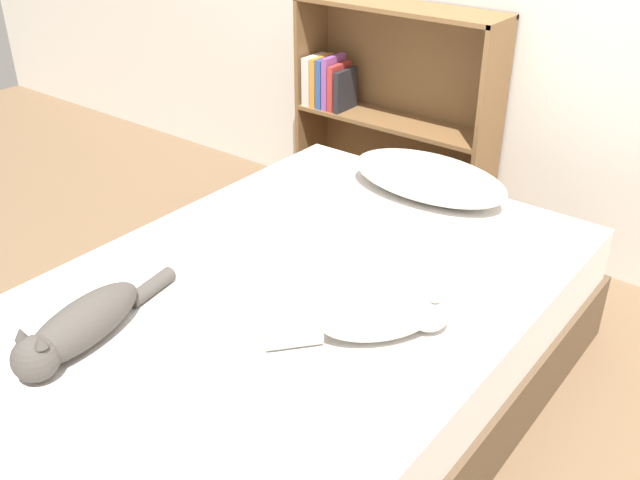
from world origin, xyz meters
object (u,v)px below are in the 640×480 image
at_px(cat_dark, 78,328).
at_px(bed, 291,348).
at_px(cat_light, 384,313).
at_px(bookshelf, 390,113).
at_px(pillow, 429,178).

bearing_deg(cat_dark, bed, 146.04).
distance_m(bed, cat_light, 0.47).
bearing_deg(cat_light, bed, 126.91).
xyz_separation_m(cat_light, bookshelf, (-0.87, 1.39, 0.01)).
bearing_deg(pillow, bookshelf, 134.30).
xyz_separation_m(pillow, cat_light, (0.36, -0.86, -0.00)).
xyz_separation_m(bed, pillow, (0.00, 0.84, 0.31)).
distance_m(bed, cat_dark, 0.70).
distance_m(cat_light, bookshelf, 1.64).
relative_size(cat_dark, bookshelf, 0.56).
relative_size(cat_light, bookshelf, 0.43).
xyz_separation_m(cat_dark, bookshelf, (-0.25, 1.94, 0.02)).
bearing_deg(bed, bookshelf, 110.64).
distance_m(pillow, bookshelf, 0.74).
bearing_deg(cat_light, pillow, 62.83).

